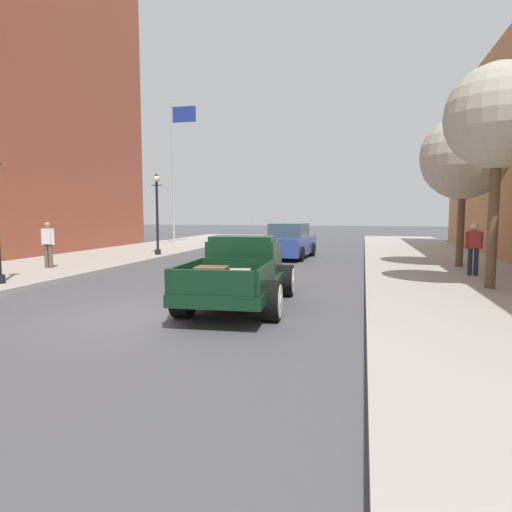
{
  "coord_description": "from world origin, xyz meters",
  "views": [
    {
      "loc": [
        4.41,
        -8.2,
        2.1
      ],
      "look_at": [
        1.7,
        2.96,
        1.0
      ],
      "focal_mm": 31.13,
      "sensor_mm": 36.0,
      "label": 1
    }
  ],
  "objects": [
    {
      "name": "car_background_blue",
      "position": [
        1.04,
        12.4,
        0.77
      ],
      "size": [
        2.12,
        4.42,
        1.65
      ],
      "color": "#284293",
      "rests_on": "ground"
    },
    {
      "name": "street_tree_second",
      "position": [
        7.88,
        9.46,
        4.13
      ],
      "size": [
        3.06,
        3.06,
        5.53
      ],
      "color": "brown",
      "rests_on": "sidewalk_right"
    },
    {
      "name": "hotrod_truck_dark_green",
      "position": [
        1.69,
        1.7,
        0.75
      ],
      "size": [
        2.38,
        5.02,
        1.58
      ],
      "color": "black",
      "rests_on": "ground"
    },
    {
      "name": "street_lamp_far",
      "position": [
        -5.15,
        11.24,
        2.39
      ],
      "size": [
        0.5,
        0.32,
        3.85
      ],
      "color": "black",
      "rests_on": "sidewalk_left"
    },
    {
      "name": "pedestrian_sidewalk_left",
      "position": [
        -6.59,
        5.46,
        1.09
      ],
      "size": [
        0.53,
        0.22,
        1.65
      ],
      "color": "brown",
      "rests_on": "sidewalk_left"
    },
    {
      "name": "pedestrian_sidewalk_right",
      "position": [
        7.8,
        6.95,
        1.09
      ],
      "size": [
        0.53,
        0.22,
        1.65
      ],
      "color": "#232847",
      "rests_on": "sidewalk_right"
    },
    {
      "name": "flagpole",
      "position": [
        -7.68,
        19.26,
        5.77
      ],
      "size": [
        1.74,
        0.16,
        9.16
      ],
      "color": "#B2B2B7",
      "rests_on": "sidewalk_left"
    },
    {
      "name": "ground_plane",
      "position": [
        0.0,
        0.0,
        0.0
      ],
      "size": [
        140.0,
        140.0,
        0.0
      ],
      "primitive_type": "plane",
      "color": "#47474C"
    },
    {
      "name": "street_tree_nearest",
      "position": [
        7.67,
        4.46,
        4.53
      ],
      "size": [
        2.65,
        2.65,
        5.74
      ],
      "color": "brown",
      "rests_on": "sidewalk_right"
    }
  ]
}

